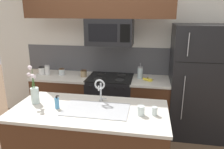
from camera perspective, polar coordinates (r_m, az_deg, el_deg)
The scene contains 20 objects.
rear_partition at distance 3.96m, azimuth 4.81°, elevation 5.94°, with size 5.20×0.10×2.60m, color silver.
splash_band at distance 3.98m, azimuth 0.36°, elevation 3.83°, with size 3.31×0.01×0.48m, color #4C4C51.
back_counter_left at distance 4.12m, azimuth -12.43°, elevation -6.24°, with size 1.00×0.65×0.91m.
back_counter_right at distance 3.84m, azimuth 9.76°, elevation -7.85°, with size 0.64×0.65×0.91m.
stove_range at distance 3.89m, azimuth -0.46°, elevation -7.17°, with size 0.76×0.64×0.93m.
microwave at distance 3.55m, azimuth -0.57°, elevation 11.10°, with size 0.74×0.40×0.42m.
refrigerator at distance 3.78m, azimuth 21.50°, elevation -1.84°, with size 0.88×0.74×1.82m.
storage_jar_tall at distance 4.11m, azimuth -17.87°, elevation 0.99°, with size 0.11×0.11×0.14m.
storage_jar_medium at distance 4.05m, azimuth -16.53°, elevation 1.13°, with size 0.09×0.09×0.17m.
storage_jar_short at distance 3.99m, azimuth -13.00°, elevation 0.72°, with size 0.10×0.10×0.11m.
storage_jar_squat at distance 3.81m, azimuth -7.40°, elevation 0.30°, with size 0.11×0.11×0.12m.
banana_bunch at distance 3.61m, azimuth 9.27°, elevation -1.30°, with size 0.19×0.12×0.08m.
french_press at distance 3.70m, azimuth 7.35°, elevation 0.49°, with size 0.09×0.09×0.27m.
island_counter at distance 2.82m, azimuth -5.70°, elevation -17.33°, with size 1.83×0.87×0.91m.
kitchen_sink at distance 2.61m, azimuth -4.16°, elevation -10.50°, with size 0.76×0.44×0.16m.
sink_faucet at distance 2.70m, azimuth -3.14°, elevation -3.38°, with size 0.14×0.14×0.31m.
dish_soap_bottle at distance 2.66m, azimuth -14.18°, elevation -7.22°, with size 0.06×0.05×0.16m.
drinking_glass at distance 2.44m, azimuth 7.58°, elevation -9.34°, with size 0.08×0.08×0.11m.
spare_glass at distance 2.47m, azimuth 11.07°, elevation -9.36°, with size 0.06×0.06×0.10m.
flower_vase at distance 2.85m, azimuth -19.58°, elevation -4.59°, with size 0.11×0.10×0.49m.
Camera 1 is at (0.65, -2.60, 2.03)m, focal length 35.00 mm.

